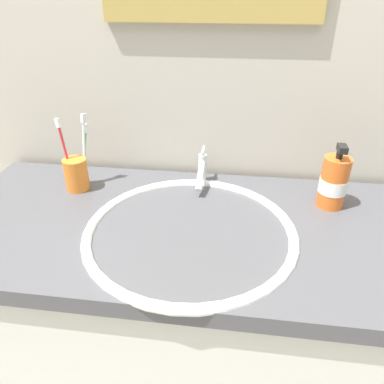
# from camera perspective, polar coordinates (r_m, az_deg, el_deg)

# --- Properties ---
(tiled_wall_back) EXTENTS (2.47, 0.04, 2.40)m
(tiled_wall_back) POSITION_cam_1_polar(r_m,az_deg,el_deg) (1.05, 2.94, 20.97)
(tiled_wall_back) COLOR beige
(tiled_wall_back) RESTS_ON ground
(vanity_counter) EXTENTS (1.27, 0.54, 0.85)m
(vanity_counter) POSITION_cam_1_polar(r_m,az_deg,el_deg) (1.18, 0.47, -22.13)
(vanity_counter) COLOR silver
(vanity_counter) RESTS_ON ground
(sink_basin) EXTENTS (0.50, 0.50, 0.12)m
(sink_basin) POSITION_cam_1_polar(r_m,az_deg,el_deg) (0.89, -0.26, -8.45)
(sink_basin) COLOR white
(sink_basin) RESTS_ON vanity_counter
(faucet) EXTENTS (0.02, 0.15, 0.10)m
(faucet) POSITION_cam_1_polar(r_m,az_deg,el_deg) (1.04, 1.52, 3.44)
(faucet) COLOR silver
(faucet) RESTS_ON sink_basin
(toothbrush_cup) EXTENTS (0.06, 0.06, 0.09)m
(toothbrush_cup) POSITION_cam_1_polar(r_m,az_deg,el_deg) (1.06, -17.62, 2.65)
(toothbrush_cup) COLOR orange
(toothbrush_cup) RESTS_ON vanity_counter
(toothbrush_green) EXTENTS (0.03, 0.05, 0.17)m
(toothbrush_green) POSITION_cam_1_polar(r_m,az_deg,el_deg) (1.07, -16.44, 6.23)
(toothbrush_green) COLOR green
(toothbrush_green) RESTS_ON toothbrush_cup
(toothbrush_red) EXTENTS (0.03, 0.02, 0.20)m
(toothbrush_red) POSITION_cam_1_polar(r_m,az_deg,el_deg) (1.05, -19.25, 6.30)
(toothbrush_red) COLOR red
(toothbrush_red) RESTS_ON toothbrush_cup
(toothbrush_white) EXTENTS (0.02, 0.04, 0.20)m
(toothbrush_white) POSITION_cam_1_polar(r_m,az_deg,el_deg) (1.05, -16.53, 6.93)
(toothbrush_white) COLOR white
(toothbrush_white) RESTS_ON toothbrush_cup
(soap_dispenser) EXTENTS (0.07, 0.07, 0.17)m
(soap_dispenser) POSITION_cam_1_polar(r_m,az_deg,el_deg) (0.99, 21.24, 1.41)
(soap_dispenser) COLOR orange
(soap_dispenser) RESTS_ON vanity_counter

